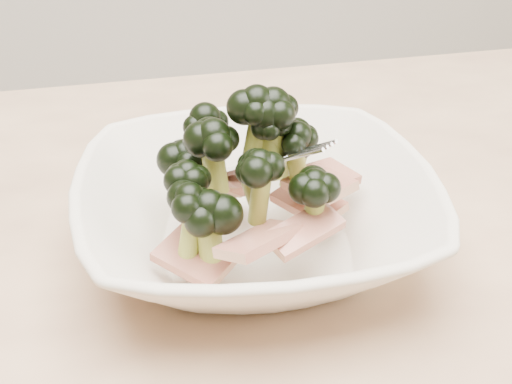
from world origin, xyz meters
TOP-DOWN VIEW (x-y plane):
  - broccoli_dish at (0.07, 0.03)m, footprint 0.28×0.28m

SIDE VIEW (x-z plane):
  - broccoli_dish at x=0.07m, z-range 0.72..0.85m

